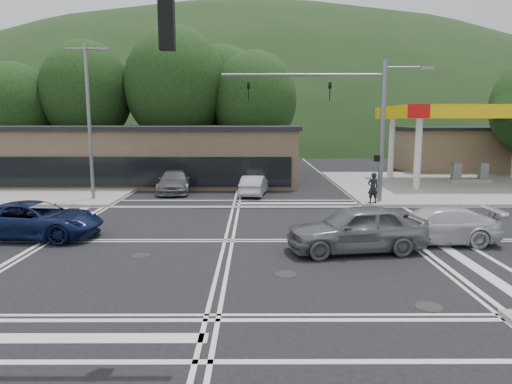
{
  "coord_description": "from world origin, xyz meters",
  "views": [
    {
      "loc": [
        1.03,
        -17.57,
        4.73
      ],
      "look_at": [
        1.09,
        3.54,
        1.4
      ],
      "focal_mm": 32.0,
      "sensor_mm": 36.0,
      "label": 1
    }
  ],
  "objects_px": {
    "car_northbound": "(175,181)",
    "pedestrian": "(373,188)",
    "car_queue_a": "(254,185)",
    "car_silver_east": "(434,225)",
    "car_queue_b": "(254,178)",
    "car_blue_west": "(35,220)",
    "car_grey_center": "(356,228)"
  },
  "relations": [
    {
      "from": "car_northbound",
      "to": "pedestrian",
      "type": "height_order",
      "value": "pedestrian"
    },
    {
      "from": "car_northbound",
      "to": "car_queue_a",
      "type": "bearing_deg",
      "value": -17.96
    },
    {
      "from": "pedestrian",
      "to": "car_silver_east",
      "type": "bearing_deg",
      "value": 81.82
    },
    {
      "from": "car_silver_east",
      "to": "pedestrian",
      "type": "height_order",
      "value": "pedestrian"
    },
    {
      "from": "car_northbound",
      "to": "pedestrian",
      "type": "xyz_separation_m",
      "value": [
        11.88,
        -4.87,
        0.28
      ]
    },
    {
      "from": "car_silver_east",
      "to": "car_queue_b",
      "type": "height_order",
      "value": "car_silver_east"
    },
    {
      "from": "car_blue_west",
      "to": "car_northbound",
      "type": "distance_m",
      "value": 12.41
    },
    {
      "from": "car_queue_a",
      "to": "car_grey_center",
      "type": "bearing_deg",
      "value": 114.82
    },
    {
      "from": "car_queue_a",
      "to": "car_queue_b",
      "type": "xyz_separation_m",
      "value": [
        0.0,
        3.59,
        0.03
      ]
    },
    {
      "from": "car_queue_a",
      "to": "pedestrian",
      "type": "relative_size",
      "value": 2.27
    },
    {
      "from": "pedestrian",
      "to": "car_northbound",
      "type": "bearing_deg",
      "value": -33.23
    },
    {
      "from": "car_blue_west",
      "to": "car_grey_center",
      "type": "distance_m",
      "value": 12.74
    },
    {
      "from": "car_queue_b",
      "to": "car_queue_a",
      "type": "bearing_deg",
      "value": 88.8
    },
    {
      "from": "car_silver_east",
      "to": "car_northbound",
      "type": "relative_size",
      "value": 0.97
    },
    {
      "from": "car_silver_east",
      "to": "car_queue_a",
      "type": "distance_m",
      "value": 13.4
    },
    {
      "from": "car_queue_b",
      "to": "pedestrian",
      "type": "xyz_separation_m",
      "value": [
        6.62,
        -7.22,
        0.34
      ]
    },
    {
      "from": "car_blue_west",
      "to": "car_northbound",
      "type": "relative_size",
      "value": 1.06
    },
    {
      "from": "car_silver_east",
      "to": "car_queue_a",
      "type": "bearing_deg",
      "value": -146.89
    },
    {
      "from": "car_grey_center",
      "to": "car_queue_b",
      "type": "bearing_deg",
      "value": -175.66
    },
    {
      "from": "car_grey_center",
      "to": "pedestrian",
      "type": "relative_size",
      "value": 2.94
    },
    {
      "from": "car_queue_b",
      "to": "car_northbound",
      "type": "bearing_deg",
      "value": 22.87
    },
    {
      "from": "car_blue_west",
      "to": "car_queue_a",
      "type": "xyz_separation_m",
      "value": [
        8.88,
        10.63,
        -0.1
      ]
    },
    {
      "from": "car_queue_b",
      "to": "pedestrian",
      "type": "bearing_deg",
      "value": 131.34
    },
    {
      "from": "car_grey_center",
      "to": "pedestrian",
      "type": "height_order",
      "value": "pedestrian"
    },
    {
      "from": "car_grey_center",
      "to": "car_silver_east",
      "type": "bearing_deg",
      "value": 101.61
    },
    {
      "from": "car_grey_center",
      "to": "car_queue_b",
      "type": "relative_size",
      "value": 1.28
    },
    {
      "from": "car_northbound",
      "to": "pedestrian",
      "type": "bearing_deg",
      "value": -26.98
    },
    {
      "from": "car_queue_b",
      "to": "pedestrian",
      "type": "distance_m",
      "value": 9.8
    },
    {
      "from": "car_blue_west",
      "to": "car_northbound",
      "type": "height_order",
      "value": "car_blue_west"
    },
    {
      "from": "car_blue_west",
      "to": "pedestrian",
      "type": "relative_size",
      "value": 3.12
    },
    {
      "from": "car_blue_west",
      "to": "pedestrian",
      "type": "height_order",
      "value": "pedestrian"
    },
    {
      "from": "car_queue_a",
      "to": "car_northbound",
      "type": "height_order",
      "value": "car_northbound"
    }
  ]
}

